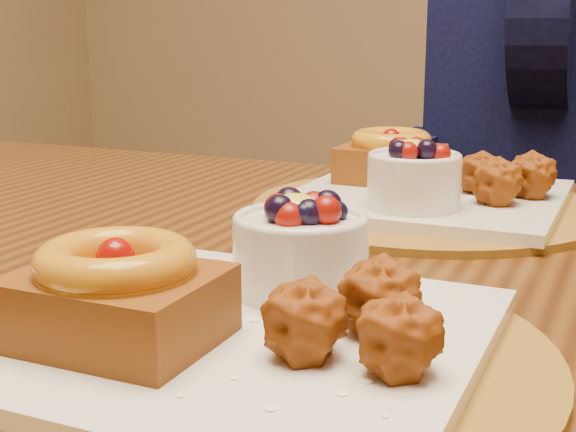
# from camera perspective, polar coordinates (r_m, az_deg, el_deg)

# --- Properties ---
(dining_table) EXTENTS (1.60, 0.90, 0.76)m
(dining_table) POSITION_cam_1_polar(r_m,az_deg,el_deg) (0.71, 5.09, -9.34)
(dining_table) COLOR #381C0A
(dining_table) RESTS_ON ground
(place_setting_near) EXTENTS (0.38, 0.38, 0.09)m
(place_setting_near) POSITION_cam_1_polar(r_m,az_deg,el_deg) (0.49, -3.29, -7.03)
(place_setting_near) COLOR brown
(place_setting_near) RESTS_ON dining_table
(place_setting_far) EXTENTS (0.38, 0.38, 0.09)m
(place_setting_far) POSITION_cam_1_polar(r_m,az_deg,el_deg) (0.88, 9.62, 2.02)
(place_setting_far) COLOR brown
(place_setting_far) RESTS_ON dining_table
(chair_far) EXTENTS (0.59, 0.59, 0.91)m
(chair_far) POSITION_cam_1_polar(r_m,az_deg,el_deg) (1.58, 15.32, -3.53)
(chair_far) COLOR black
(chair_far) RESTS_ON ground
(diner) EXTENTS (0.48, 0.47, 0.79)m
(diner) POSITION_cam_1_polar(r_m,az_deg,el_deg) (1.50, 17.95, 8.59)
(diner) COLOR black
(diner) RESTS_ON ground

